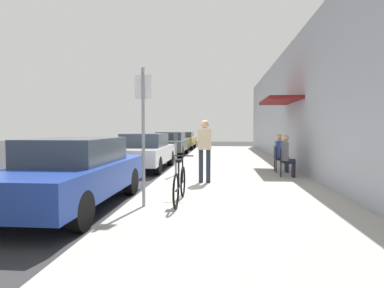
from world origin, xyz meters
name	(u,v)px	position (x,y,z in m)	size (l,w,h in m)	color
ground_plane	(150,189)	(0.00, 0.00, 0.00)	(60.00, 60.00, 0.00)	#2D2D30
sidewalk_slab	(233,177)	(2.25, 2.00, 0.06)	(4.50, 32.00, 0.12)	#9E9B93
building_facade	(312,101)	(4.64, 2.01, 2.44)	(1.40, 32.00, 4.88)	#999EA8
parked_car_0	(73,172)	(-1.10, -2.00, 0.72)	(1.80, 4.40, 1.39)	navy
parked_car_1	(145,151)	(-1.10, 3.96, 0.72)	(1.80, 4.40, 1.39)	#B7B7BC
parked_car_2	(171,143)	(-1.10, 10.32, 0.72)	(1.80, 4.40, 1.38)	#47514C
parked_car_3	(183,140)	(-1.10, 16.46, 0.70)	(1.80, 4.40, 1.31)	#A58433
parking_meter	(176,151)	(0.45, 1.68, 0.89)	(0.12, 0.10, 1.32)	slate
street_sign	(143,126)	(0.40, -2.22, 1.64)	(0.32, 0.06, 2.60)	gray
bicycle_0	(180,184)	(1.04, -1.86, 0.48)	(0.46, 1.71, 0.90)	black
cafe_chair_0	(285,160)	(3.80, 1.79, 0.62)	(0.51, 0.51, 0.87)	black
seated_patron_0	(287,154)	(3.86, 1.78, 0.82)	(0.48, 0.42, 1.29)	#232838
cafe_chair_1	(279,157)	(3.80, 2.76, 0.62)	(0.46, 0.46, 0.87)	black
seated_patron_1	(281,152)	(3.86, 2.76, 0.82)	(0.44, 0.37, 1.29)	#232838
pedestrian_standing	(205,146)	(1.41, 0.48, 1.12)	(0.36, 0.22, 1.70)	#232838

